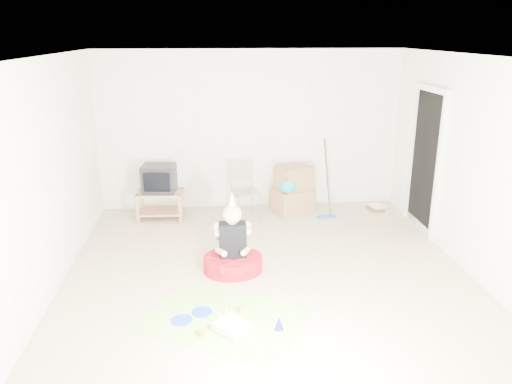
{
  "coord_description": "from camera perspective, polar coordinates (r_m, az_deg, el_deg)",
  "views": [
    {
      "loc": [
        -0.66,
        -5.63,
        2.85
      ],
      "look_at": [
        -0.1,
        0.4,
        0.9
      ],
      "focal_mm": 35.0,
      "sensor_mm": 36.0,
      "label": 1
    }
  ],
  "objects": [
    {
      "name": "blue_party_hat",
      "position": [
        5.16,
        2.65,
        -14.73
      ],
      "size": [
        0.13,
        0.13,
        0.14
      ],
      "primitive_type": "cone",
      "rotation": [
        0.0,
        0.0,
        -0.63
      ],
      "color": "#1B20BF",
      "rests_on": "party_mat"
    },
    {
      "name": "cardboard_boxes",
      "position": [
        8.19,
        4.21,
        0.16
      ],
      "size": [
        0.74,
        0.68,
        0.77
      ],
      "color": "#9F784D",
      "rests_on": "ground"
    },
    {
      "name": "doorway_recess",
      "position": [
        7.74,
        18.84,
        3.23
      ],
      "size": [
        0.02,
        0.9,
        2.05
      ],
      "primitive_type": "cube",
      "color": "black",
      "rests_on": "ground"
    },
    {
      "name": "orange_cup_near",
      "position": [
        5.44,
        -1.74,
        -13.22
      ],
      "size": [
        0.08,
        0.08,
        0.07
      ],
      "primitive_type": "cylinder",
      "rotation": [
        0.0,
        0.0,
        -0.22
      ],
      "color": "orange",
      "rests_on": "party_mat"
    },
    {
      "name": "crt_tv",
      "position": [
        7.94,
        -11.01,
        1.53
      ],
      "size": [
        0.54,
        0.46,
        0.43
      ],
      "primitive_type": "cube",
      "rotation": [
        0.0,
        0.0,
        -0.1
      ],
      "color": "black",
      "rests_on": "tv_stand"
    },
    {
      "name": "book_pile",
      "position": [
        8.6,
        13.5,
        -1.72
      ],
      "size": [
        0.27,
        0.31,
        0.1
      ],
      "color": "#2A7E3E",
      "rests_on": "ground"
    },
    {
      "name": "floor_mop",
      "position": [
        8.01,
        8.14,
        -1.2
      ],
      "size": [
        0.31,
        0.4,
        1.21
      ],
      "color": "#235BB1",
      "rests_on": "ground"
    },
    {
      "name": "orange_cup_far",
      "position": [
        5.1,
        -6.11,
        -15.61
      ],
      "size": [
        0.09,
        0.09,
        0.08
      ],
      "primitive_type": "cylinder",
      "rotation": [
        0.0,
        0.0,
        -0.38
      ],
      "color": "orange",
      "rests_on": "party_mat"
    },
    {
      "name": "seated_woman",
      "position": [
        6.22,
        -2.67,
        -7.12
      ],
      "size": [
        0.74,
        0.74,
        1.05
      ],
      "color": "#AE1019",
      "rests_on": "ground"
    },
    {
      "name": "party_mat",
      "position": [
        5.36,
        -3.52,
        -14.27
      ],
      "size": [
        1.94,
        1.77,
        0.01
      ],
      "primitive_type": "cube",
      "rotation": [
        0.0,
        0.0,
        -0.51
      ],
      "color": "#FF358B",
      "rests_on": "ground"
    },
    {
      "name": "birthday_cake",
      "position": [
        5.15,
        -2.82,
        -15.18
      ],
      "size": [
        0.42,
        0.42,
        0.15
      ],
      "color": "white",
      "rests_on": "party_mat"
    },
    {
      "name": "folding_chair",
      "position": [
        7.85,
        -1.17,
        -0.07
      ],
      "size": [
        0.5,
        0.49,
        0.9
      ],
      "color": "#99999E",
      "rests_on": "ground"
    },
    {
      "name": "blue_plate_far",
      "position": [
        5.37,
        -8.5,
        -14.28
      ],
      "size": [
        0.3,
        0.3,
        0.01
      ],
      "primitive_type": "cylinder",
      "rotation": [
        0.0,
        0.0,
        -0.65
      ],
      "color": "#173EBF",
      "rests_on": "party_mat"
    },
    {
      "name": "tv_stand",
      "position": [
        8.06,
        -10.85,
        -1.19
      ],
      "size": [
        0.74,
        0.48,
        0.45
      ],
      "color": "#9C6B46",
      "rests_on": "ground"
    },
    {
      "name": "blue_plate_near",
      "position": [
        5.48,
        -6.18,
        -13.45
      ],
      "size": [
        0.28,
        0.28,
        0.01
      ],
      "primitive_type": "cylinder",
      "rotation": [
        0.0,
        0.0,
        -0.41
      ],
      "color": "#173EBF",
      "rests_on": "party_mat"
    },
    {
      "name": "ground",
      "position": [
        6.35,
        1.25,
        -8.84
      ],
      "size": [
        5.0,
        5.0,
        0.0
      ],
      "primitive_type": "plane",
      "color": "#C1AC8A",
      "rests_on": "ground"
    }
  ]
}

